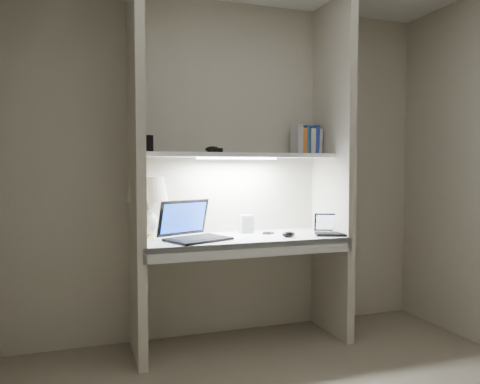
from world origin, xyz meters
name	(u,v)px	position (x,y,z in m)	size (l,w,h in m)	color
back_wall	(230,169)	(0.00, 1.50, 1.25)	(3.20, 0.01, 2.50)	beige
alcove_panel_left	(136,169)	(-0.73, 1.23, 1.25)	(0.06, 0.55, 2.50)	beige
alcove_panel_right	(333,169)	(0.73, 1.23, 1.25)	(0.06, 0.55, 2.50)	beige
desk	(242,239)	(0.00, 1.23, 0.75)	(1.40, 0.55, 0.04)	white
desk_apron	(254,250)	(0.00, 0.96, 0.72)	(1.46, 0.03, 0.10)	silver
shelf	(237,155)	(0.00, 1.32, 1.35)	(1.40, 0.36, 0.03)	silver
strip_light	(237,158)	(0.00, 1.32, 1.33)	(0.60, 0.04, 0.01)	white
table_lamp	(147,197)	(-0.64, 1.38, 1.06)	(0.29, 0.29, 0.43)	white
laptop_main	(193,231)	(-0.36, 1.21, 0.83)	(0.50, 0.47, 0.27)	black
laptop_netbook	(331,230)	(0.65, 1.11, 0.81)	(0.29, 0.27, 0.15)	black
speaker	(246,224)	(0.10, 1.39, 0.84)	(0.10, 0.07, 0.14)	silver
mouse	(289,234)	(0.31, 1.10, 0.79)	(0.11, 0.07, 0.04)	black
cable_coil	(269,233)	(0.24, 1.30, 0.78)	(0.09, 0.09, 0.01)	black
sticky_note	(149,239)	(-0.64, 1.31, 0.77)	(0.06, 0.06, 0.00)	#ECFF35
book_row	(306,141)	(0.58, 1.37, 1.47)	(0.21, 0.15, 0.22)	beige
shelf_box	(147,144)	(-0.64, 1.36, 1.42)	(0.07, 0.05, 0.12)	black
shelf_gadget	(213,150)	(-0.18, 1.34, 1.39)	(0.11, 0.08, 0.05)	black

